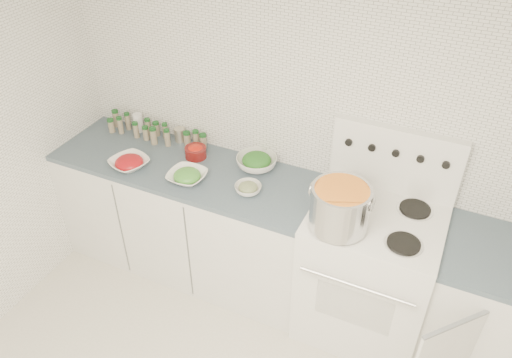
% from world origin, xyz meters
% --- Properties ---
extents(room_walls, '(3.54, 3.04, 2.52)m').
position_xyz_m(room_walls, '(0.00, 0.00, 1.56)').
color(room_walls, white).
rests_on(room_walls, ground).
extents(counter_left, '(1.85, 0.62, 0.90)m').
position_xyz_m(counter_left, '(-0.82, 1.19, 0.45)').
color(counter_left, white).
rests_on(counter_left, ground).
extents(stove, '(0.76, 0.70, 1.36)m').
position_xyz_m(stove, '(0.48, 1.19, 0.50)').
color(stove, white).
rests_on(stove, ground).
extents(counter_right, '(0.89, 0.93, 0.90)m').
position_xyz_m(counter_right, '(1.30, 1.19, 0.45)').
color(counter_right, white).
rests_on(counter_right, ground).
extents(stock_pot, '(0.35, 0.33, 0.25)m').
position_xyz_m(stock_pot, '(0.29, 1.00, 1.08)').
color(stock_pot, silver).
rests_on(stock_pot, stove).
extents(bowl_tomato, '(0.31, 0.31, 0.08)m').
position_xyz_m(bowl_tomato, '(-1.15, 1.03, 0.93)').
color(bowl_tomato, white).
rests_on(bowl_tomato, counter_left).
extents(bowl_snowpea, '(0.24, 0.24, 0.08)m').
position_xyz_m(bowl_snowpea, '(-0.72, 1.06, 0.93)').
color(bowl_snowpea, white).
rests_on(bowl_snowpea, counter_left).
extents(bowl_broccoli, '(0.32, 0.32, 0.11)m').
position_xyz_m(bowl_broccoli, '(-0.38, 1.37, 0.95)').
color(bowl_broccoli, white).
rests_on(bowl_broccoli, counter_left).
extents(bowl_zucchini, '(0.17, 0.17, 0.07)m').
position_xyz_m(bowl_zucchini, '(-0.31, 1.11, 0.93)').
color(bowl_zucchini, white).
rests_on(bowl_zucchini, counter_left).
extents(bowl_pepper, '(0.15, 0.15, 0.09)m').
position_xyz_m(bowl_pepper, '(-0.81, 1.32, 0.94)').
color(bowl_pepper, '#621210').
rests_on(bowl_pepper, counter_left).
extents(salt_canister, '(0.08, 0.08, 0.14)m').
position_xyz_m(salt_canister, '(-1.37, 1.44, 0.97)').
color(salt_canister, white).
rests_on(salt_canister, counter_left).
extents(tin_can, '(0.10, 0.10, 0.10)m').
position_xyz_m(tin_can, '(-1.02, 1.45, 0.95)').
color(tin_can, '#B6AD9A').
rests_on(tin_can, counter_left).
extents(spice_cluster, '(0.78, 0.16, 0.14)m').
position_xyz_m(spice_cluster, '(-1.22, 1.40, 0.96)').
color(spice_cluster, gray).
rests_on(spice_cluster, counter_left).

